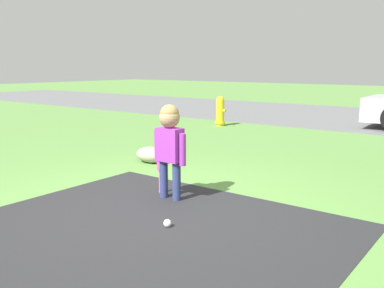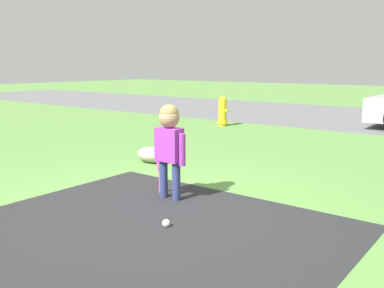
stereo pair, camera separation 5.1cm
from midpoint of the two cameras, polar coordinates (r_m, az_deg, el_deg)
The scene contains 6 objects.
ground_plane at distance 4.40m, azimuth -4.29°, elevation -8.99°, with size 60.00×60.00×0.00m, color #5B8C42.
child at distance 4.63m, azimuth -2.71°, elevation 0.75°, with size 0.43×0.22×1.05m.
baseball_bat at distance 4.90m, azimuth -3.99°, elevation -1.75°, with size 0.08×0.08×0.66m.
sports_ball at distance 3.99m, azimuth -3.10°, elevation -10.50°, with size 0.07×0.07×0.07m.
fire_hydrant at distance 10.50m, azimuth 4.24°, elevation 4.37°, with size 0.28×0.25×0.73m.
edging_rock at distance 6.55m, azimuth -5.12°, elevation -1.41°, with size 0.52×0.36×0.24m.
Camera 2 is at (2.81, -3.06, 1.46)m, focal length 40.00 mm.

